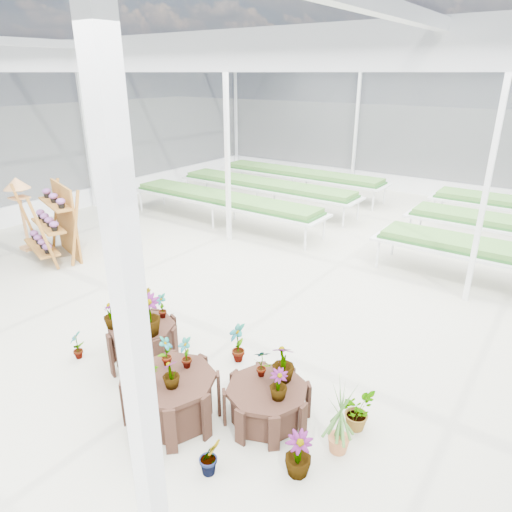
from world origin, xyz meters
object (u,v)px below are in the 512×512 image
Objects in this scene: plinth_tall at (144,345)px; plinth_mid at (172,398)px; shelf_rack at (50,223)px; bird_table at (23,214)px; plinth_low at (267,403)px.

plinth_tall reaches higher than plinth_mid.
plinth_mid is (1.20, -0.60, -0.03)m from plinth_tall.
plinth_tall is 5.42m from shelf_rack.
plinth_tall is 1.34m from plinth_mid.
bird_table is (-7.41, 2.25, 0.61)m from plinth_mid.
bird_table is at bearing 169.56° from plinth_low.
plinth_low is at bearing 0.41° from bird_table.
shelf_rack is (-5.12, 1.70, 0.54)m from plinth_tall.
plinth_mid is 1.10× the size of plinth_low.
plinth_tall is 2.20m from plinth_low.
shelf_rack is at bearing 161.57° from plinth_tall.
plinth_tall is at bearing -1.46° from shelf_rack.
bird_table is (-1.09, -0.06, 0.04)m from shelf_rack.
plinth_mid is at bearing -26.57° from plinth_tall.
plinth_tall is 6.45m from bird_table.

